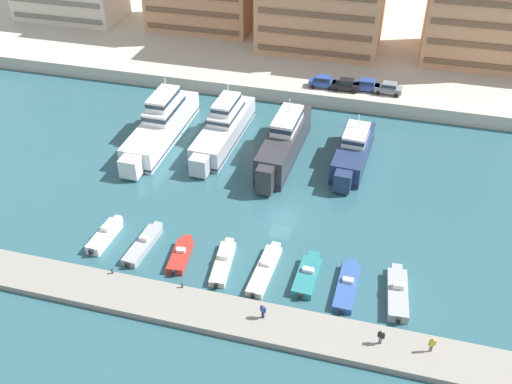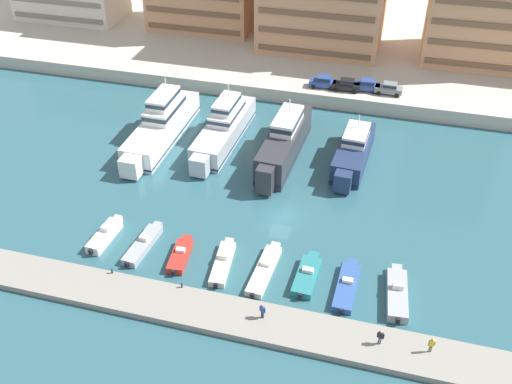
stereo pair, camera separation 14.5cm
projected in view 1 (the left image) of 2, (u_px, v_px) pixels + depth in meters
The scene contains 24 objects.
ground_plane at pixel (281, 216), 66.56m from camera, with size 400.00×400.00×0.00m, color #2D5B66.
quay_promenade at pixel (350, 22), 113.95m from camera, with size 180.00×70.00×2.18m, color beige.
pier_dock at pixel (242, 319), 53.70m from camera, with size 120.00×4.64×0.70m, color gray.
yacht_white_far_left at pixel (161, 124), 79.27m from camera, with size 4.66×20.98×7.99m.
yacht_silver_left at pixel (224, 127), 78.86m from camera, with size 4.76×19.28×7.48m.
yacht_charcoal_mid_left at pixel (284, 142), 75.10m from camera, with size 4.42×18.43×7.51m.
yacht_navy_center_left at pixel (353, 151), 74.51m from camera, with size 4.48×15.05×6.13m.
motorboat_white_far_left at pixel (105, 235), 62.93m from camera, with size 1.90×6.31×1.61m.
motorboat_grey_left at pixel (143, 244), 61.96m from camera, with size 2.20×7.37×1.31m.
motorboat_red_mid_left at pixel (181, 255), 60.58m from camera, with size 2.20×5.94×1.18m.
motorboat_cream_center_left at pixel (223, 263), 59.73m from camera, with size 2.24×7.31×1.27m.
motorboat_cream_center at pixel (265, 270), 58.94m from camera, with size 2.17×8.29×1.08m.
motorboat_teal_center_right at pixel (307, 275), 58.19m from camera, with size 2.30×6.68×1.22m.
motorboat_blue_mid_right at pixel (347, 286), 57.06m from camera, with size 2.10×7.58×1.10m.
motorboat_grey_right at pixel (397, 293), 56.09m from camera, with size 2.48×7.62×1.57m.
car_blue_far_left at pixel (323, 81), 87.83m from camera, with size 4.16×2.05×1.80m.
car_black_left at pixel (346, 84), 87.02m from camera, with size 4.11×1.94×1.80m.
car_blue_mid_left at pixel (366, 85), 86.91m from camera, with size 4.15×2.01×1.80m.
car_grey_center_left at pixel (389, 88), 86.06m from camera, with size 4.17×2.06×1.80m.
pedestrian_near_edge at pixel (263, 310), 52.79m from camera, with size 0.63×0.39×1.72m.
pedestrian_mid_deck at pixel (381, 336), 50.41m from camera, with size 0.64×0.33×1.69m.
pedestrian_far_side at pixel (432, 344), 49.69m from camera, with size 0.66×0.38×1.77m.
bollard_west at pixel (112, 271), 57.84m from camera, with size 0.20×0.20×0.61m.
bollard_west_mid at pixel (182, 285), 56.28m from camera, with size 0.20×0.20×0.61m.
Camera 1 is at (10.46, -50.62, 42.13)m, focal length 40.00 mm.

